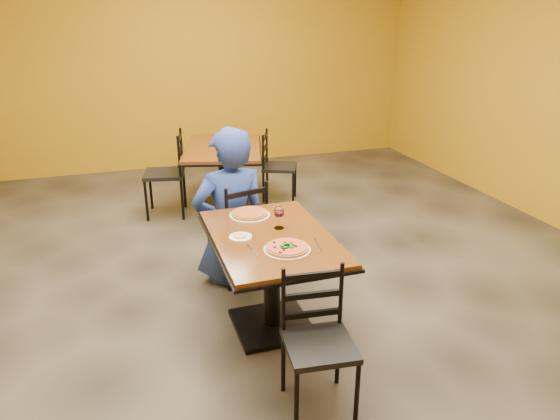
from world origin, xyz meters
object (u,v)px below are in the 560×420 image
object	(u,v)px
chair_main_far	(237,229)
wine_glass	(279,217)
diner	(230,206)
pizza_main	(287,247)
plate_far	(250,215)
chair_second_right	(280,167)
chair_second_left	(164,174)
table_main	(272,260)
pizza_far	(250,213)
plate_main	(287,250)
side_plate	(241,237)
table_second	(224,162)
chair_main_near	(320,346)

from	to	relation	value
chair_main_far	wine_glass	distance (m)	0.85
diner	pizza_main	world-z (taller)	diner
chair_main_far	plate_far	world-z (taller)	chair_main_far
chair_second_right	pizza_main	size ratio (longest dim) A/B	3.06
chair_second_left	wine_glass	xyz separation A→B (m)	(0.57, -2.45, 0.36)
table_main	pizza_far	distance (m)	0.46
table_main	wine_glass	bearing A→B (deg)	49.47
plate_main	side_plate	world-z (taller)	same
diner	plate_far	size ratio (longest dim) A/B	4.37
chair_second_left	side_plate	distance (m)	2.56
table_second	chair_main_far	bearing A→B (deg)	-98.41
plate_main	plate_far	xyz separation A→B (m)	(-0.08, 0.66, 0.00)
chair_second_left	plate_far	bearing A→B (deg)	22.99
chair_second_right	pizza_main	distance (m)	2.96
chair_main_near	pizza_main	bearing A→B (deg)	95.32
chair_main_near	chair_second_left	world-z (taller)	chair_second_left
chair_main_near	chair_main_far	distance (m)	1.72
chair_second_left	pizza_far	size ratio (longest dim) A/B	3.44
chair_second_left	pizza_main	xyz separation A→B (m)	(0.51, -2.82, 0.29)
chair_second_right	pizza_far	size ratio (longest dim) A/B	3.11
pizza_far	side_plate	bearing A→B (deg)	-113.84
diner	plate_main	distance (m)	1.11
table_main	chair_main_near	bearing A→B (deg)	-88.89
side_plate	diner	bearing A→B (deg)	82.35
plate_far	chair_main_near	bearing A→B (deg)	-86.98
diner	chair_second_left	bearing A→B (deg)	-82.10
table_main	table_second	distance (m)	2.56
chair_second_left	plate_main	size ratio (longest dim) A/B	3.10
table_second	plate_main	size ratio (longest dim) A/B	4.77
chair_main_near	plate_main	world-z (taller)	chair_main_near
chair_second_left	side_plate	xyz separation A→B (m)	(0.27, -2.53, 0.27)
plate_main	table_main	bearing A→B (deg)	95.84
table_main	pizza_main	xyz separation A→B (m)	(0.03, -0.26, 0.21)
table_second	side_plate	size ratio (longest dim) A/B	9.24
table_main	pizza_main	bearing A→B (deg)	-84.16
table_second	chair_second_left	size ratio (longest dim) A/B	1.54
chair_main_far	chair_second_right	distance (m)	1.95
chair_second_left	diner	bearing A→B (deg)	24.04
chair_main_near	side_plate	xyz separation A→B (m)	(-0.23, 0.90, 0.33)
chair_main_far	pizza_main	bearing A→B (deg)	79.37
wine_glass	plate_main	bearing A→B (deg)	-99.71
chair_main_near	pizza_far	world-z (taller)	chair_main_near
side_plate	chair_main_far	bearing A→B (deg)	78.60
wine_glass	plate_far	bearing A→B (deg)	115.16
chair_main_far	chair_second_left	xyz separation A→B (m)	(-0.43, 1.71, 0.03)
table_main	chair_second_right	distance (m)	2.71
chair_second_right	side_plate	world-z (taller)	chair_second_right
chair_main_near	diner	size ratio (longest dim) A/B	0.63
chair_second_right	pizza_far	bearing A→B (deg)	-179.89
chair_second_right	plate_main	size ratio (longest dim) A/B	2.81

